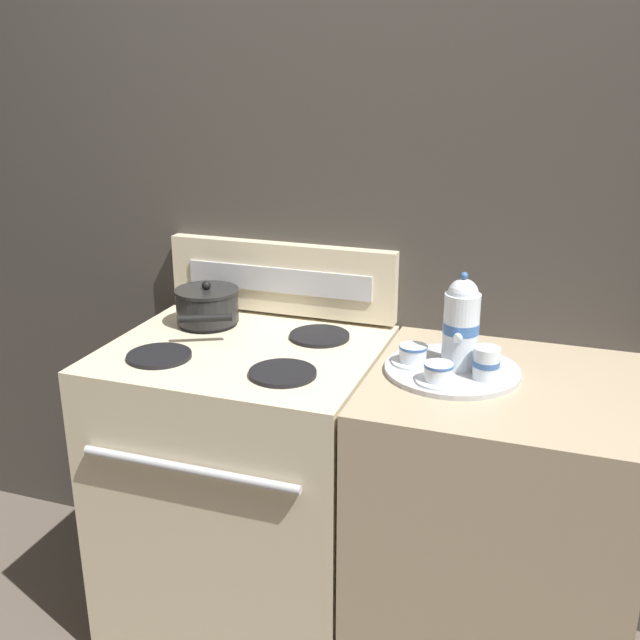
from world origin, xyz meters
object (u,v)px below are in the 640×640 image
object	(u,v)px
stove	(247,489)
teacup_right	(413,354)
teapot	(461,323)
saucepan	(207,305)
creamer_jug	(486,363)
serving_tray	(452,370)
teacup_left	(438,373)

from	to	relation	value
stove	teacup_right	world-z (taller)	teacup_right
teapot	saucepan	bearing A→B (deg)	171.66
stove	teacup_right	size ratio (longest dim) A/B	8.29
teapot	creamer_jug	world-z (taller)	teapot
teacup_right	stove	bearing A→B (deg)	-178.49
serving_tray	stove	bearing A→B (deg)	-178.41
serving_tray	teacup_left	distance (m)	0.11
teapot	teacup_left	bearing A→B (deg)	-105.63
teapot	teacup_left	size ratio (longest dim) A/B	2.27
saucepan	teacup_left	world-z (taller)	saucepan
stove	teapot	distance (m)	0.85
stove	teacup_right	bearing A→B (deg)	1.51
saucepan	serving_tray	bearing A→B (deg)	-9.27
teapot	creamer_jug	xyz separation A→B (m)	(0.08, -0.05, -0.08)
stove	creamer_jug	bearing A→B (deg)	-2.03
stove	creamer_jug	world-z (taller)	creamer_jug
serving_tray	creamer_jug	size ratio (longest dim) A/B	4.30
teacup_right	creamer_jug	world-z (taller)	creamer_jug
teacup_left	creamer_jug	distance (m)	0.13
serving_tray	creamer_jug	world-z (taller)	creamer_jug
teacup_left	teacup_right	bearing A→B (deg)	130.67
teapot	teacup_left	xyz separation A→B (m)	(-0.03, -0.12, -0.10)
creamer_jug	teapot	bearing A→B (deg)	145.87
serving_tray	teapot	distance (m)	0.13
serving_tray	creamer_jug	xyz separation A→B (m)	(0.09, -0.04, 0.05)
teapot	teacup_right	size ratio (longest dim) A/B	2.27
teapot	teacup_right	xyz separation A→B (m)	(-0.12, -0.01, -0.10)
teacup_left	creamer_jug	bearing A→B (deg)	30.38
teacup_right	saucepan	bearing A→B (deg)	169.02
serving_tray	teacup_right	distance (m)	0.11
teapot	teacup_right	distance (m)	0.15
stove	teapot	world-z (taller)	teapot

